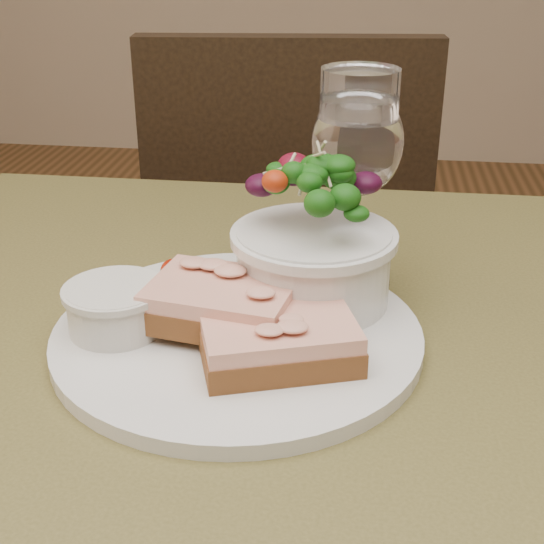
# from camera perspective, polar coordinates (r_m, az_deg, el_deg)

# --- Properties ---
(cafe_table) EXTENTS (0.80, 0.80, 0.75)m
(cafe_table) POSITION_cam_1_polar(r_m,az_deg,el_deg) (0.62, 0.18, -14.95)
(cafe_table) COLOR #4A441F
(cafe_table) RESTS_ON ground
(chair_far) EXTENTS (0.46, 0.46, 0.90)m
(chair_far) POSITION_cam_1_polar(r_m,az_deg,el_deg) (1.43, 1.11, -6.29)
(chair_far) COLOR black
(chair_far) RESTS_ON ground
(dinner_plate) EXTENTS (0.28, 0.28, 0.01)m
(dinner_plate) POSITION_cam_1_polar(r_m,az_deg,el_deg) (0.59, -2.61, -4.77)
(dinner_plate) COLOR silver
(dinner_plate) RESTS_ON cafe_table
(sandwich_front) EXTENTS (0.13, 0.11, 0.03)m
(sandwich_front) POSITION_cam_1_polar(r_m,az_deg,el_deg) (0.54, 0.45, -5.01)
(sandwich_front) COLOR #472912
(sandwich_front) RESTS_ON dinner_plate
(sandwich_back) EXTENTS (0.12, 0.10, 0.03)m
(sandwich_back) POSITION_cam_1_polar(r_m,az_deg,el_deg) (0.57, -3.76, -2.27)
(sandwich_back) COLOR #472912
(sandwich_back) RESTS_ON dinner_plate
(ramekin) EXTENTS (0.07, 0.07, 0.04)m
(ramekin) POSITION_cam_1_polar(r_m,az_deg,el_deg) (0.58, -11.71, -2.52)
(ramekin) COLOR silver
(ramekin) RESTS_ON dinner_plate
(salad_bowl) EXTENTS (0.12, 0.12, 0.13)m
(salad_bowl) POSITION_cam_1_polar(r_m,az_deg,el_deg) (0.60, 3.18, 2.94)
(salad_bowl) COLOR silver
(salad_bowl) RESTS_ON dinner_plate
(garnish) EXTENTS (0.05, 0.04, 0.02)m
(garnish) POSITION_cam_1_polar(r_m,az_deg,el_deg) (0.66, -6.49, -0.02)
(garnish) COLOR #09360A
(garnish) RESTS_ON dinner_plate
(wine_glass) EXTENTS (0.08, 0.08, 0.18)m
(wine_glass) POSITION_cam_1_polar(r_m,az_deg,el_deg) (0.64, 6.42, 9.18)
(wine_glass) COLOR white
(wine_glass) RESTS_ON cafe_table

